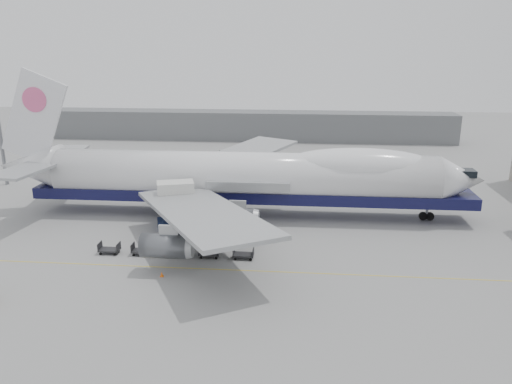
# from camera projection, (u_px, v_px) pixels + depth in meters

# --- Properties ---
(ground) EXTENTS (260.00, 260.00, 0.00)m
(ground) POSITION_uv_depth(u_px,v_px,m) (232.00, 248.00, 58.47)
(ground) COLOR gray
(ground) RESTS_ON ground
(apron_line) EXTENTS (60.00, 0.15, 0.01)m
(apron_line) POSITION_uv_depth(u_px,v_px,m) (224.00, 270.00, 52.74)
(apron_line) COLOR gold
(apron_line) RESTS_ON ground
(hangar) EXTENTS (110.00, 8.00, 7.00)m
(hangar) POSITION_uv_depth(u_px,v_px,m) (230.00, 125.00, 125.22)
(hangar) COLOR slate
(hangar) RESTS_ON ground
(airliner) EXTENTS (67.00, 55.30, 19.98)m
(airliner) POSITION_uv_depth(u_px,v_px,m) (248.00, 176.00, 68.29)
(airliner) COLOR white
(airliner) RESTS_ON ground
(catering_truck) EXTENTS (5.50, 4.45, 6.10)m
(catering_truck) POSITION_uv_depth(u_px,v_px,m) (176.00, 202.00, 64.22)
(catering_truck) COLOR #182548
(catering_truck) RESTS_ON ground
(traffic_cone) EXTENTS (0.37, 0.37, 0.54)m
(traffic_cone) POSITION_uv_depth(u_px,v_px,m) (162.00, 274.00, 51.12)
(traffic_cone) COLOR #E75B0C
(traffic_cone) RESTS_ON ground
(dolly_0) EXTENTS (2.30, 1.35, 1.30)m
(dolly_0) POSITION_uv_depth(u_px,v_px,m) (109.00, 249.00, 56.73)
(dolly_0) COLOR #2D2D30
(dolly_0) RESTS_ON ground
(dolly_1) EXTENTS (2.30, 1.35, 1.30)m
(dolly_1) POSITION_uv_depth(u_px,v_px,m) (142.00, 250.00, 56.39)
(dolly_1) COLOR #2D2D30
(dolly_1) RESTS_ON ground
(dolly_2) EXTENTS (2.30, 1.35, 1.30)m
(dolly_2) POSITION_uv_depth(u_px,v_px,m) (176.00, 251.00, 56.06)
(dolly_2) COLOR #2D2D30
(dolly_2) RESTS_ON ground
(dolly_3) EXTENTS (2.30, 1.35, 1.30)m
(dolly_3) POSITION_uv_depth(u_px,v_px,m) (209.00, 253.00, 55.72)
(dolly_3) COLOR #2D2D30
(dolly_3) RESTS_ON ground
(dolly_4) EXTENTS (2.30, 1.35, 1.30)m
(dolly_4) POSITION_uv_depth(u_px,v_px,m) (243.00, 254.00, 55.39)
(dolly_4) COLOR #2D2D30
(dolly_4) RESTS_ON ground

